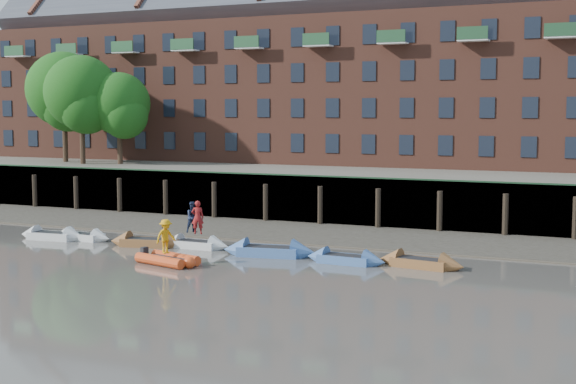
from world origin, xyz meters
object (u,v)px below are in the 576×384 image
Objects in this scene: rowboat_1 at (82,236)px; person_rib_crew at (166,236)px; rowboat_6 at (421,263)px; rowboat_3 at (196,244)px; rowboat_4 at (269,251)px; rib_tender at (170,259)px; person_rower_a at (198,217)px; rowboat_5 at (345,259)px; rowboat_0 at (52,236)px; rowboat_2 at (148,242)px; person_rower_b at (193,217)px.

rowboat_1 is 9.75m from person_rib_crew.
rowboat_1 is at bearing -172.17° from rowboat_6.
rowboat_4 is (4.75, -0.60, 0.05)m from rowboat_3.
rowboat_4 is at bearing 1.16° from rowboat_1.
person_rower_a reaches higher than rib_tender.
rowboat_5 is 2.27× the size of person_rower_a.
rowboat_5 reaches higher than rowboat_3.
rowboat_4 is at bearing -170.36° from rowboat_6.
rowboat_0 is 0.86× the size of rowboat_4.
rowboat_5 is 8.72m from rib_tender.
rowboat_6 is 2.65× the size of person_rib_crew.
rib_tender is at bearing -24.16° from rowboat_1.
rowboat_2 is 5.75m from rib_tender.
person_rower_b reaches higher than rowboat_2.
rowboat_4 is 4.35m from rowboat_5.
rowboat_1 is at bearing 168.60° from rib_tender.
rowboat_0 is 1.05× the size of rowboat_5.
rowboat_0 is at bearing -20.43° from person_rower_a.
rowboat_2 reaches higher than rowboat_1.
person_rower_b is at bearing -174.83° from rowboat_6.
person_rower_b is (-1.58, 5.01, 1.41)m from rib_tender.
rowboat_0 is at bearing 171.58° from rowboat_2.
person_rower_a reaches higher than person_rower_b.
rowboat_4 is (7.53, 0.00, 0.03)m from rowboat_2.
rib_tender is at bearing -74.69° from rowboat_3.
rowboat_2 is 7.53m from rowboat_4.
rowboat_1 is 7.54m from rowboat_3.
person_rib_crew is (-3.71, -4.12, 1.14)m from rowboat_4.
rowboat_0 is at bearing -177.50° from rowboat_5.
rowboat_6 is (12.77, -0.39, 0.02)m from rowboat_3.
person_rib_crew reaches higher than rowboat_5.
rib_tender is 2.07× the size of person_rib_crew.
person_rib_crew reaches higher than rowboat_3.
rowboat_5 is (9.09, -0.92, 0.00)m from rowboat_3.
rowboat_3 is 2.33× the size of person_rower_b.
person_rower_b is (-0.35, 0.30, 1.46)m from rowboat_3.
rowboat_2 is 2.72× the size of person_rib_crew.
rowboat_0 is 9.12m from person_rower_b.
person_rib_crew is (1.39, -5.02, -0.27)m from person_rower_b.
person_rower_a is (-4.62, 0.58, 1.46)m from rowboat_4.
rib_tender is at bearing -151.46° from rowboat_5.
person_rower_b is (7.19, 0.56, 1.46)m from rowboat_1.
rib_tender is (-3.51, -4.11, 0.00)m from rowboat_4.
rowboat_3 is at bearing 4.72° from rowboat_1.
rowboat_2 is 11.87m from rowboat_5.
rowboat_1 is 1.14× the size of rib_tender.
rowboat_1 is 2.29× the size of person_rower_b.
rowboat_4 is 5.66m from person_rib_crew.
rowboat_1 is 7.82m from person_rower_a.
person_rib_crew reaches higher than rowboat_6.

